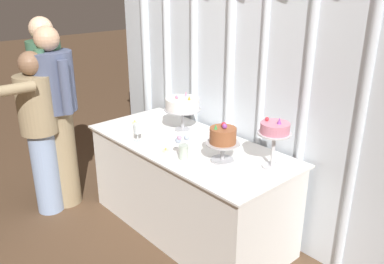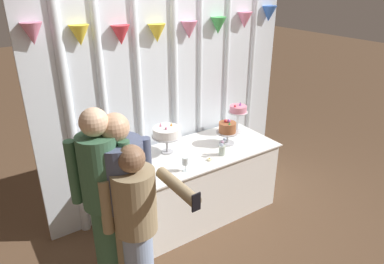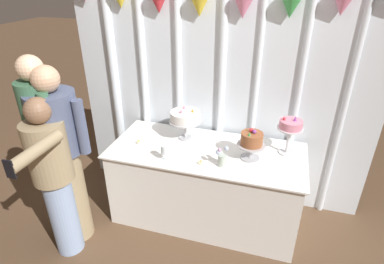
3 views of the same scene
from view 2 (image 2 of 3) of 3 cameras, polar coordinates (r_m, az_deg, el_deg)
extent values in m
plane|color=brown|center=(4.14, 1.33, -13.30)|extent=(24.00, 24.00, 0.00)
cube|color=silver|center=(3.96, -3.18, 5.20)|extent=(2.96, 0.04, 2.46)
cylinder|color=silver|center=(3.53, -18.74, 1.50)|extent=(0.09, 0.09, 2.46)
cylinder|color=silver|center=(3.63, -13.65, 2.69)|extent=(0.07, 0.07, 2.46)
cylinder|color=silver|center=(3.76, -8.31, 3.92)|extent=(0.07, 0.07, 2.46)
cylinder|color=silver|center=(3.96, -2.72, 5.17)|extent=(0.08, 0.08, 2.46)
cylinder|color=silver|center=(4.13, 1.22, 6.02)|extent=(0.05, 0.05, 2.46)
cylinder|color=silver|center=(4.35, 5.34, 6.87)|extent=(0.06, 0.06, 2.46)
cylinder|color=silver|center=(4.61, 9.26, 7.65)|extent=(0.06, 0.06, 2.46)
cone|color=pink|center=(3.25, -23.97, 14.07)|extent=(0.18, 0.18, 0.18)
cone|color=yellow|center=(3.34, -17.37, 14.44)|extent=(0.18, 0.18, 0.18)
cone|color=#DB333D|center=(3.48, -11.22, 14.86)|extent=(0.18, 0.18, 0.18)
cone|color=yellow|center=(3.65, -5.58, 15.35)|extent=(0.18, 0.18, 0.18)
cone|color=pink|center=(3.84, -0.45, 15.91)|extent=(0.18, 0.18, 0.18)
cone|color=green|center=(4.06, 4.18, 16.52)|extent=(0.18, 0.18, 0.18)
cone|color=pink|center=(4.30, 8.35, 17.18)|extent=(0.18, 0.18, 0.18)
cone|color=blue|center=(4.55, 12.11, 17.90)|extent=(0.18, 0.18, 0.18)
cube|color=white|center=(3.99, 0.54, -8.22)|extent=(1.73, 0.74, 0.76)
cube|color=white|center=(3.79, 0.57, -3.25)|extent=(1.78, 0.79, 0.01)
cylinder|color=#B2B2B7|center=(3.78, -3.96, -3.15)|extent=(0.13, 0.13, 0.01)
cylinder|color=#B2B2B7|center=(3.74, -3.99, -1.91)|extent=(0.03, 0.03, 0.17)
cylinder|color=#B2B2B7|center=(3.70, -4.03, -0.66)|extent=(0.31, 0.31, 0.01)
cylinder|color=white|center=(3.68, -4.06, 0.04)|extent=(0.28, 0.28, 0.09)
cone|color=orange|center=(3.70, -3.31, 1.24)|extent=(0.02, 0.02, 0.03)
cone|color=pink|center=(3.70, -5.02, 1.21)|extent=(0.03, 0.03, 0.04)
sphere|color=pink|center=(3.62, -4.12, 0.58)|extent=(0.03, 0.03, 0.03)
cylinder|color=#B2B2B7|center=(3.98, 5.53, -1.74)|extent=(0.17, 0.17, 0.01)
cylinder|color=#B2B2B7|center=(3.96, 5.57, -0.89)|extent=(0.03, 0.03, 0.12)
cylinder|color=#B2B2B7|center=(3.93, 5.60, -0.05)|extent=(0.24, 0.24, 0.01)
cylinder|color=#995633|center=(3.91, 5.64, 0.74)|extent=(0.19, 0.19, 0.11)
sphere|color=purple|center=(3.89, 5.88, 1.76)|extent=(0.03, 0.03, 0.03)
sphere|color=#DB333D|center=(3.88, 5.35, 1.77)|extent=(0.04, 0.04, 0.04)
cone|color=green|center=(3.83, 5.98, 1.41)|extent=(0.02, 0.02, 0.04)
cylinder|color=silver|center=(4.29, 7.15, 0.13)|extent=(0.14, 0.14, 0.01)
cylinder|color=silver|center=(4.24, 7.23, 1.64)|extent=(0.03, 0.03, 0.23)
cylinder|color=silver|center=(4.19, 7.32, 3.17)|extent=(0.23, 0.23, 0.01)
cylinder|color=pink|center=(4.18, 7.35, 3.69)|extent=(0.20, 0.20, 0.07)
cone|color=purple|center=(4.18, 7.66, 4.50)|extent=(0.03, 0.03, 0.04)
sphere|color=#DB333D|center=(4.12, 6.83, 4.12)|extent=(0.03, 0.03, 0.03)
cylinder|color=silver|center=(3.44, -1.06, -6.13)|extent=(0.06, 0.06, 0.00)
cylinder|color=silver|center=(3.43, -1.07, -5.64)|extent=(0.01, 0.01, 0.06)
cylinder|color=silver|center=(3.39, -1.08, -4.61)|extent=(0.06, 0.06, 0.08)
cylinder|color=#B2C1B2|center=(3.72, 4.80, -2.92)|extent=(0.07, 0.07, 0.10)
sphere|color=silver|center=(3.64, 4.68, -1.99)|extent=(0.04, 0.04, 0.04)
sphere|color=#CC9EC6|center=(3.64, 4.81, -1.62)|extent=(0.03, 0.03, 0.03)
sphere|color=silver|center=(3.68, 5.23, -1.14)|extent=(0.04, 0.04, 0.04)
cylinder|color=beige|center=(3.45, -7.76, -6.18)|extent=(0.05, 0.05, 0.02)
sphere|color=#F9CC4C|center=(3.44, -7.78, -5.89)|extent=(0.01, 0.01, 0.01)
cylinder|color=beige|center=(3.62, 2.78, -4.41)|extent=(0.05, 0.05, 0.01)
sphere|color=#F9CC4C|center=(3.61, 2.78, -4.17)|extent=(0.01, 0.01, 0.01)
cylinder|color=#9E8966|center=(3.11, -10.39, -17.77)|extent=(0.28, 0.28, 0.92)
cylinder|color=#4C5675|center=(2.69, -11.52, -6.36)|extent=(0.39, 0.39, 0.51)
sphere|color=tan|center=(2.53, -12.19, 0.69)|extent=(0.21, 0.21, 0.21)
cylinder|color=#4C5675|center=(2.63, -16.04, -7.95)|extent=(0.08, 0.08, 0.45)
cylinder|color=#4C5675|center=(2.78, -7.26, -5.16)|extent=(0.08, 0.08, 0.45)
cylinder|color=#9E8966|center=(2.65, -9.11, -10.77)|extent=(0.40, 0.40, 0.49)
sphere|color=#846047|center=(2.47, -9.63, -4.19)|extent=(0.20, 0.20, 0.20)
cube|color=#232328|center=(2.53, -7.71, -11.88)|extent=(0.04, 0.02, 0.32)
cylinder|color=#9E8966|center=(2.66, -13.47, -11.44)|extent=(0.08, 0.08, 0.44)
cylinder|color=#9E8966|center=(2.40, -2.34, -8.60)|extent=(0.08, 0.44, 0.08)
cube|color=black|center=(2.25, 0.67, -11.09)|extent=(0.06, 0.01, 0.12)
cylinder|color=#3D6B4C|center=(3.08, -12.94, -18.22)|extent=(0.29, 0.29, 0.94)
cylinder|color=#3D6B4C|center=(2.64, -14.44, -6.08)|extent=(0.40, 0.40, 0.56)
sphere|color=beige|center=(2.48, -15.33, 1.52)|extent=(0.20, 0.20, 0.20)
cylinder|color=#3D6B4C|center=(2.70, -18.28, -6.11)|extent=(0.08, 0.08, 0.49)
cylinder|color=#3D6B4C|center=(2.61, -10.43, -6.27)|extent=(0.08, 0.08, 0.49)
camera|label=1|loc=(4.23, 44.79, 10.44)|focal=37.58mm
camera|label=3|loc=(2.54, 48.14, 10.38)|focal=29.27mm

